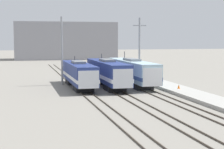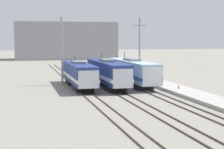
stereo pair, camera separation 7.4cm
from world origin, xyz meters
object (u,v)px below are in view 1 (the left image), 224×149
at_px(locomotive_far_right, 133,72).
at_px(catenary_tower_left, 62,50).
at_px(catenary_tower_right, 139,49).
at_px(traffic_cone, 179,86).
at_px(locomotive_center, 108,73).
at_px(locomotive_far_left, 79,74).

bearing_deg(locomotive_far_right, catenary_tower_left, 165.10).
xyz_separation_m(catenary_tower_right, traffic_cone, (2.07, -11.94, -5.05)).
bearing_deg(catenary_tower_left, traffic_cone, -37.78).
distance_m(locomotive_center, catenary_tower_left, 8.81).
distance_m(locomotive_far_left, traffic_cone, 15.43).
bearing_deg(catenary_tower_right, traffic_cone, -80.17).
relative_size(locomotive_far_left, traffic_cone, 28.64).
relative_size(locomotive_far_right, catenary_tower_right, 1.79).
bearing_deg(catenary_tower_right, locomotive_far_left, -159.55).
xyz_separation_m(locomotive_center, catenary_tower_left, (-6.68, 4.52, 3.55)).
distance_m(locomotive_center, catenary_tower_right, 8.79).
bearing_deg(locomotive_center, locomotive_far_right, 18.71).
bearing_deg(locomotive_far_left, traffic_cone, -30.36).
relative_size(locomotive_far_right, traffic_cone, 32.04).
relative_size(locomotive_far_left, locomotive_center, 0.95).
bearing_deg(locomotive_far_right, traffic_cone, -64.96).
height_order(locomotive_far_left, catenary_tower_right, catenary_tower_right).
distance_m(locomotive_far_left, catenary_tower_right, 12.49).
bearing_deg(catenary_tower_left, locomotive_center, -34.09).
height_order(locomotive_center, catenary_tower_right, catenary_tower_right).
xyz_separation_m(locomotive_far_left, locomotive_center, (4.54, -0.35, 0.12)).
bearing_deg(catenary_tower_right, catenary_tower_left, 180.00).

